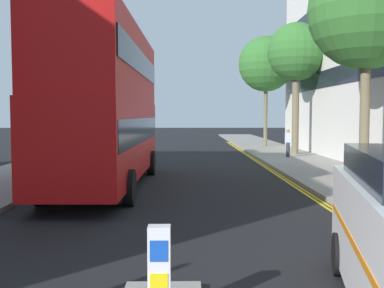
% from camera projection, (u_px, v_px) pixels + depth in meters
% --- Properties ---
extents(sidewalk_right, '(4.00, 80.00, 0.14)m').
position_uv_depth(sidewalk_right, '(347.00, 181.00, 17.33)').
color(sidewalk_right, gray).
rests_on(sidewalk_right, ground).
extents(sidewalk_left, '(4.00, 80.00, 0.14)m').
position_uv_depth(sidewalk_left, '(5.00, 181.00, 17.15)').
color(sidewalk_left, gray).
rests_on(sidewalk_left, ground).
extents(kerb_line_outer, '(0.10, 56.00, 0.01)m').
position_uv_depth(kerb_line_outer, '(306.00, 191.00, 15.31)').
color(kerb_line_outer, yellow).
rests_on(kerb_line_outer, ground).
extents(kerb_line_inner, '(0.10, 56.00, 0.01)m').
position_uv_depth(kerb_line_inner, '(302.00, 191.00, 15.31)').
color(kerb_line_inner, yellow).
rests_on(kerb_line_inner, ground).
extents(keep_left_bollard, '(0.36, 0.28, 1.11)m').
position_uv_depth(keep_left_bollard, '(159.00, 274.00, 5.64)').
color(keep_left_bollard, silver).
rests_on(keep_left_bollard, traffic_island).
extents(double_decker_bus_away, '(2.94, 10.85, 5.64)m').
position_uv_depth(double_decker_bus_away, '(107.00, 102.00, 16.06)').
color(double_decker_bus_away, '#B20F0F').
rests_on(double_decker_bus_away, ground).
extents(pedestrian_far, '(0.34, 0.22, 1.62)m').
position_uv_depth(pedestrian_far, '(288.00, 143.00, 26.21)').
color(pedestrian_far, '#2D2D38').
rests_on(pedestrian_far, sidewalk_right).
extents(street_tree_near, '(4.29, 4.29, 8.53)m').
position_uv_depth(street_tree_near, '(266.00, 64.00, 35.30)').
color(street_tree_near, '#6B6047').
rests_on(street_tree_near, sidewalk_right).
extents(street_tree_mid, '(4.35, 4.35, 8.48)m').
position_uv_depth(street_tree_mid, '(367.00, 11.00, 16.84)').
color(street_tree_mid, '#6B6047').
rests_on(street_tree_mid, sidewalk_right).
extents(street_tree_far, '(3.57, 3.57, 8.12)m').
position_uv_depth(street_tree_far, '(296.00, 53.00, 28.08)').
color(street_tree_far, '#6B6047').
rests_on(street_tree_far, sidewalk_right).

